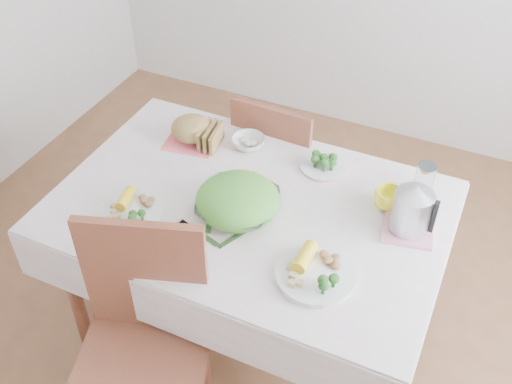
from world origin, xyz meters
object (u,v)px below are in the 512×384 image
at_px(dining_table, 250,271).
at_px(yellow_mug, 388,198).
at_px(chair_far, 286,164).
at_px(salad_bowl, 238,206).
at_px(dinner_plate_right, 316,275).
at_px(chair_near, 141,377).
at_px(dinner_plate_left, 133,212).
at_px(electric_kettle, 413,206).

relative_size(dining_table, yellow_mug, 13.09).
height_order(dining_table, chair_far, chair_far).
bearing_deg(chair_far, salad_bowl, 99.37).
xyz_separation_m(dining_table, dinner_plate_right, (0.36, -0.24, 0.40)).
distance_m(chair_near, chair_far, 1.31).
bearing_deg(dinner_plate_left, chair_far, 72.50).
bearing_deg(dinner_plate_right, chair_near, -137.11).
relative_size(chair_near, dinner_plate_right, 3.67).
height_order(dinner_plate_left, dinner_plate_right, dinner_plate_right).
bearing_deg(chair_near, yellow_mug, 37.73).
xyz_separation_m(chair_near, chair_far, (0.00, 1.31, 0.00)).
height_order(chair_near, electric_kettle, electric_kettle).
height_order(dinner_plate_left, electric_kettle, electric_kettle).
xyz_separation_m(chair_near, salad_bowl, (0.09, 0.61, 0.33)).
distance_m(dinner_plate_left, electric_kettle, 1.04).
xyz_separation_m(salad_bowl, dinner_plate_left, (-0.36, -0.17, -0.03)).
height_order(dining_table, salad_bowl, salad_bowl).
bearing_deg(electric_kettle, yellow_mug, 128.99).
bearing_deg(dinner_plate_right, dining_table, 146.78).
distance_m(dining_table, dinner_plate_right, 0.59).
relative_size(yellow_mug, electric_kettle, 0.54).
distance_m(dining_table, yellow_mug, 0.68).
bearing_deg(dinner_plate_right, yellow_mug, 74.48).
bearing_deg(dining_table, electric_kettle, 11.43).
bearing_deg(dining_table, dinner_plate_left, -148.73).
bearing_deg(dinner_plate_right, dinner_plate_left, 179.56).
xyz_separation_m(dining_table, dinner_plate_left, (-0.38, -0.23, 0.40)).
bearing_deg(electric_kettle, chair_near, -140.73).
bearing_deg(chair_near, electric_kettle, 30.13).
relative_size(chair_far, salad_bowl, 3.00).
distance_m(dining_table, chair_far, 0.66).
bearing_deg(chair_near, chair_far, 71.50).
xyz_separation_m(dinner_plate_left, dinner_plate_right, (0.74, -0.01, 0.00)).
height_order(dining_table, yellow_mug, yellow_mug).
height_order(yellow_mug, electric_kettle, electric_kettle).
height_order(chair_near, chair_far, chair_near).
distance_m(chair_far, yellow_mug, 0.81).
relative_size(chair_near, electric_kettle, 5.11).
relative_size(chair_far, electric_kettle, 4.56).
bearing_deg(salad_bowl, yellow_mug, 28.24).
xyz_separation_m(salad_bowl, dinner_plate_right, (0.38, -0.18, -0.03)).
bearing_deg(chair_near, dining_table, 62.62).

